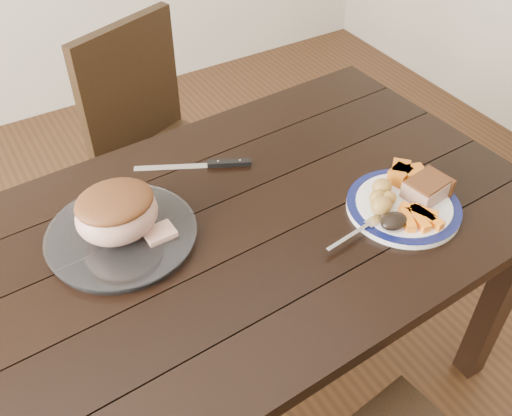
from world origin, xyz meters
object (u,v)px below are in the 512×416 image
serving_platter (122,236)px  chair_far (158,140)px  carving_knife (215,164)px  fork (359,231)px  dinner_plate (403,207)px  pork_slice (426,189)px  roast_joint (117,214)px  dining_table (225,256)px

serving_platter → chair_far: bearing=61.6°
serving_platter → carving_knife: bearing=22.9°
fork → carving_knife: size_ratio=0.60×
dinner_plate → fork: (-0.16, -0.02, 0.01)m
chair_far → dinner_plate: size_ratio=3.27×
dinner_plate → chair_far: bearing=108.5°
dinner_plate → carving_knife: bearing=128.8°
chair_far → pork_slice: (0.36, -0.90, 0.27)m
fork → roast_joint: (-0.48, 0.28, 0.06)m
roast_joint → carving_knife: roast_joint is taller
fork → carving_knife: bearing=103.5°
fork → serving_platter: bearing=141.9°
roast_joint → carving_knife: size_ratio=0.65×
pork_slice → fork: size_ratio=0.57×
roast_joint → serving_platter: bearing=26.6°
fork → roast_joint: bearing=141.9°
pork_slice → fork: 0.22m
dining_table → serving_platter: serving_platter is taller
dinner_plate → pork_slice: (0.06, -0.01, 0.03)m
serving_platter → carving_knife: serving_platter is taller
carving_knife → dinner_plate: bearing=-24.4°
chair_far → dinner_plate: bearing=87.6°
chair_far → serving_platter: chair_far is taller
pork_slice → fork: (-0.22, -0.01, -0.02)m
chair_far → roast_joint: (-0.34, -0.63, 0.31)m
carving_knife → fork: bearing=-42.0°
fork → roast_joint: roast_joint is taller
dining_table → fork: fork is taller
dining_table → chair_far: chair_far is taller
dinner_plate → roast_joint: (-0.64, 0.27, 0.07)m
dining_table → carving_knife: bearing=66.7°
pork_slice → fork: bearing=-176.5°
pork_slice → carving_knife: (-0.39, 0.41, -0.04)m
chair_far → dinner_plate: 0.98m
serving_platter → fork: bearing=-30.5°
chair_far → roast_joint: bearing=40.8°
serving_platter → dining_table: bearing=-24.2°
chair_far → carving_knife: 0.55m
carving_knife → chair_far: bearing=114.4°
serving_platter → fork: size_ratio=1.94×
fork → carving_knife: fork is taller
chair_far → roast_joint: size_ratio=4.85×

